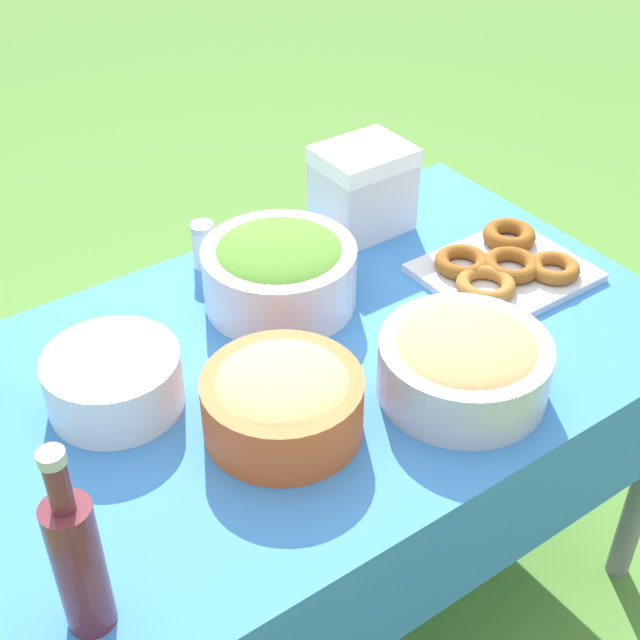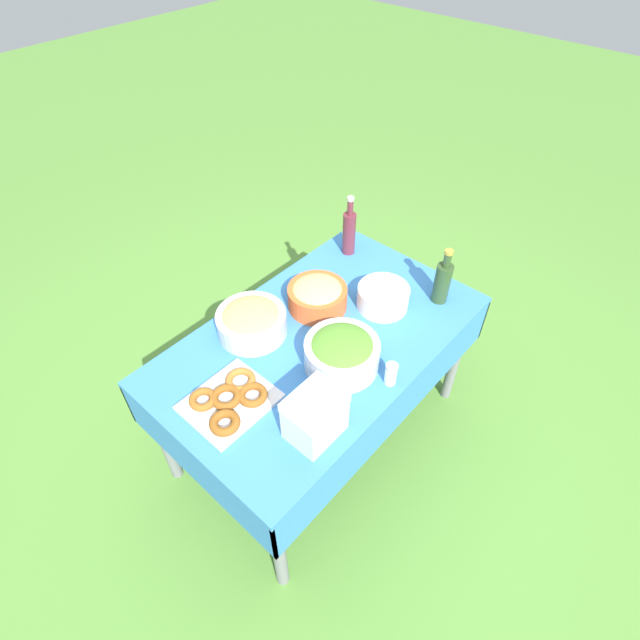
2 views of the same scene
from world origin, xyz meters
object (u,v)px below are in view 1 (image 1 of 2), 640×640
pasta_bowl (282,399)px  wine_bottle (78,560)px  donut_platter (503,267)px  salad_bowl (279,269)px  plate_stack (114,381)px  cooler_box (363,189)px  bread_bowl (464,361)px

pasta_bowl → wine_bottle: (-0.38, -0.15, 0.05)m
pasta_bowl → donut_platter: pasta_bowl is taller
pasta_bowl → donut_platter: size_ratio=0.83×
donut_platter → salad_bowl: bearing=155.8°
salad_bowl → plate_stack: 0.38m
cooler_box → bread_bowl: bearing=-109.8°
donut_platter → cooler_box: cooler_box is taller
bread_bowl → cooler_box: size_ratio=1.52×
wine_bottle → bread_bowl: wine_bottle is taller
bread_bowl → cooler_box: cooler_box is taller
salad_bowl → wine_bottle: bearing=-142.8°
donut_platter → wine_bottle: (-0.96, -0.25, 0.10)m
donut_platter → bread_bowl: bearing=-145.6°
wine_bottle → bread_bowl: 0.67m
salad_bowl → wine_bottle: 0.71m
salad_bowl → bread_bowl: size_ratio=1.01×
pasta_bowl → salad_bowl: bearing=57.4°
pasta_bowl → cooler_box: size_ratio=1.37×
donut_platter → plate_stack: size_ratio=1.39×
donut_platter → bread_bowl: size_ratio=1.08×
cooler_box → wine_bottle: bearing=-147.0°
plate_stack → pasta_bowl: bearing=-47.6°
pasta_bowl → plate_stack: 0.28m
salad_bowl → pasta_bowl: bearing=-122.6°
donut_platter → bread_bowl: 0.36m
pasta_bowl → bread_bowl: 0.30m
salad_bowl → cooler_box: bearing=23.3°
wine_bottle → cooler_box: 1.01m
plate_stack → donut_platter: bearing=-7.2°
pasta_bowl → bread_bowl: size_ratio=0.90×
plate_stack → wine_bottle: size_ratio=0.73×
salad_bowl → plate_stack: bearing=-167.6°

